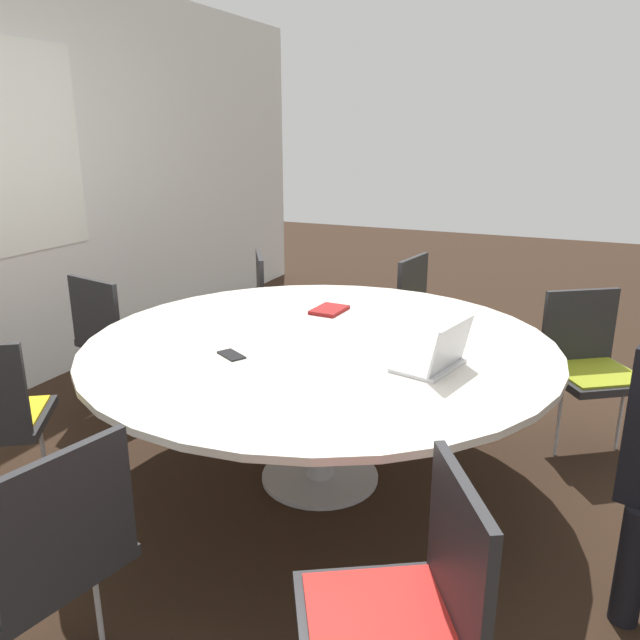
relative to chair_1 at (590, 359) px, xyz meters
The scene contains 12 objects.
ground_plane 1.54m from the chair_1, 126.80° to the left, with size 16.00×16.00×0.00m, color black.
conference_table 1.46m from the chair_1, 126.80° to the left, with size 2.17×2.17×0.72m.
chair_1 is the anchor object (origin of this frame).
chair_2 1.16m from the chair_1, 60.27° to the left, with size 0.50×0.48×0.85m.
chair_3 2.03m from the chair_1, 80.94° to the left, with size 0.60×0.59×0.85m.
chair_4 2.68m from the chair_1, 103.83° to the left, with size 0.50×0.52×0.85m.
chair_6 2.70m from the chair_1, 148.85° to the left, with size 0.52×0.50×0.85m.
chair_7 2.13m from the chair_1, 169.68° to the left, with size 0.59×0.58×0.85m.
laptop 1.20m from the chair_1, 150.27° to the left, with size 0.34×0.29×0.21m.
spiral_notebook 1.40m from the chair_1, 107.42° to the left, with size 0.22×0.16×0.02m.
cell_phone 1.89m from the chair_1, 130.24° to the left, with size 0.13×0.16×0.01m.
handbag 1.63m from the chair_1, 67.36° to the left, with size 0.36×0.16×0.28m.
Camera 1 is at (-2.51, -1.11, 1.66)m, focal length 35.00 mm.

